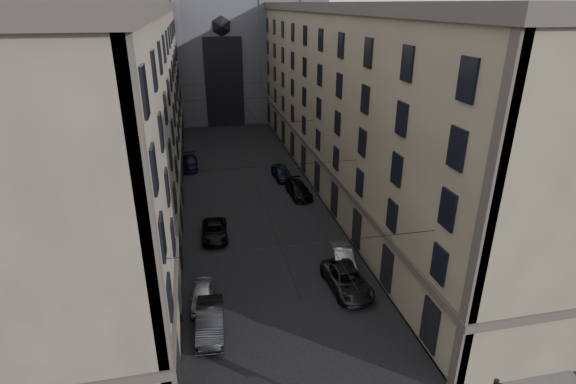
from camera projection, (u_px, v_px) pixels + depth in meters
sidewalk_left at (149, 196)px, 47.05m from camera, size 7.00×80.00×0.15m
sidewalk_right at (340, 181)px, 51.05m from camera, size 7.00×80.00×0.15m
building_left at (105, 110)px, 42.88m from camera, size 13.60×60.60×18.85m
building_right at (370, 98)px, 48.01m from camera, size 13.60×60.60×18.85m
gothic_tower at (216, 9)px, 77.27m from camera, size 35.00×23.00×58.00m
tram_wires at (246, 125)px, 45.93m from camera, size 14.00×60.00×0.43m
car_left_near at (203, 296)px, 30.08m from camera, size 1.89×3.94×1.30m
car_left_midnear at (210, 321)px, 27.48m from camera, size 1.93×4.80×1.55m
car_left_midfar at (215, 231)px, 38.62m from camera, size 2.33×4.73×1.29m
car_left_far at (189, 163)px, 54.90m from camera, size 2.05×4.93×1.42m
car_right_near at (343, 258)px, 34.51m from camera, size 1.98×4.30×1.37m
car_right_midnear at (347, 280)px, 31.60m from camera, size 2.78×5.48×1.48m
car_right_midfar at (299, 190)px, 47.00m from camera, size 2.23×4.91×1.39m
car_right_far at (282, 172)px, 51.64m from camera, size 2.07×4.54×1.51m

